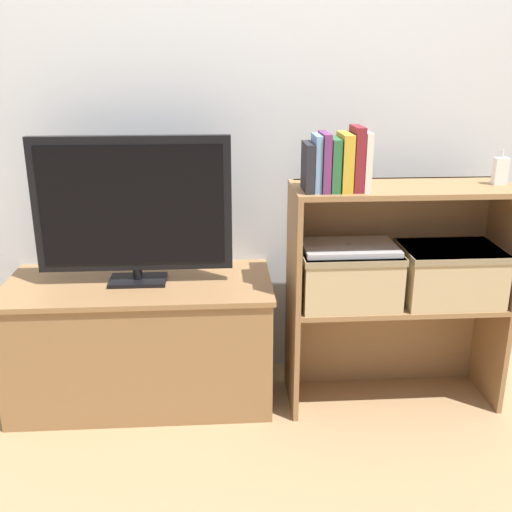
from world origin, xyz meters
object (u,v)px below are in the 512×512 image
at_px(book_forest, 333,164).
at_px(book_charcoal, 308,167).
at_px(baby_monitor, 500,171).
at_px(tv_stand, 142,340).
at_px(storage_basket_right, 449,271).
at_px(book_skyblue, 316,163).
at_px(book_plum, 324,162).
at_px(storage_basket_left, 348,274).
at_px(book_maroon, 356,158).
at_px(book_mustard, 345,162).
at_px(tv, 133,207).
at_px(laptop, 349,247).
at_px(book_ivory, 365,161).

bearing_deg(book_forest, book_charcoal, 180.00).
relative_size(book_charcoal, baby_monitor, 1.30).
height_order(tv_stand, storage_basket_right, storage_basket_right).
relative_size(book_forest, baby_monitor, 1.43).
bearing_deg(book_skyblue, book_plum, 0.00).
height_order(book_forest, storage_basket_left, book_forest).
bearing_deg(book_maroon, book_mustard, 180.00).
bearing_deg(book_skyblue, book_charcoal, 180.00).
xyz_separation_m(tv, book_mustard, (0.77, -0.13, 0.18)).
distance_m(book_skyblue, laptop, 0.36).
xyz_separation_m(book_mustard, baby_monitor, (0.60, 0.06, -0.05)).
bearing_deg(book_forest, book_mustard, 0.00).
xyz_separation_m(tv_stand, book_skyblue, (0.67, -0.13, 0.74)).
xyz_separation_m(book_mustard, book_ivory, (0.07, 0.00, 0.00)).
height_order(book_forest, laptop, book_forest).
bearing_deg(book_skyblue, book_maroon, 0.00).
xyz_separation_m(storage_basket_left, laptop, (0.00, -0.00, 0.11)).
relative_size(book_ivory, laptop, 0.59).
height_order(book_maroon, storage_basket_right, book_maroon).
height_order(tv, laptop, tv).
bearing_deg(storage_basket_right, book_plum, -175.47).
bearing_deg(book_mustard, baby_monitor, 5.31).
distance_m(book_charcoal, book_mustard, 0.13).
bearing_deg(storage_basket_right, book_forest, -175.15).
distance_m(tv_stand, baby_monitor, 1.54).
bearing_deg(storage_basket_left, book_charcoal, -166.81).
bearing_deg(book_maroon, storage_basket_left, 88.48).
bearing_deg(storage_basket_left, book_skyblue, -164.24).
bearing_deg(book_charcoal, book_mustard, 0.00).
bearing_deg(book_skyblue, tv, 169.22).
bearing_deg(book_ivory, book_charcoal, 180.00).
bearing_deg(storage_basket_left, storage_basket_right, 0.00).
xyz_separation_m(book_maroon, baby_monitor, (0.56, 0.06, -0.06)).
xyz_separation_m(tv_stand, laptop, (0.81, -0.09, 0.41)).
bearing_deg(tv_stand, book_charcoal, -11.40).
bearing_deg(laptop, tv_stand, 173.81).
bearing_deg(book_mustard, book_charcoal, 180.00).
bearing_deg(book_charcoal, book_ivory, 0.00).
height_order(book_charcoal, laptop, book_charcoal).
relative_size(book_skyblue, book_ivory, 0.96).
xyz_separation_m(book_maroon, laptop, (0.00, 0.04, -0.34)).
distance_m(tv, book_ivory, 0.87).
xyz_separation_m(book_skyblue, baby_monitor, (0.70, 0.06, -0.05)).
bearing_deg(book_plum, tv_stand, 169.52).
height_order(book_skyblue, book_mustard, book_mustard).
distance_m(book_skyblue, book_plum, 0.03).
bearing_deg(book_plum, book_maroon, -0.00).
bearing_deg(baby_monitor, book_ivory, -173.96).
relative_size(tv, baby_monitor, 5.68).
distance_m(tv, storage_basket_left, 0.86).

